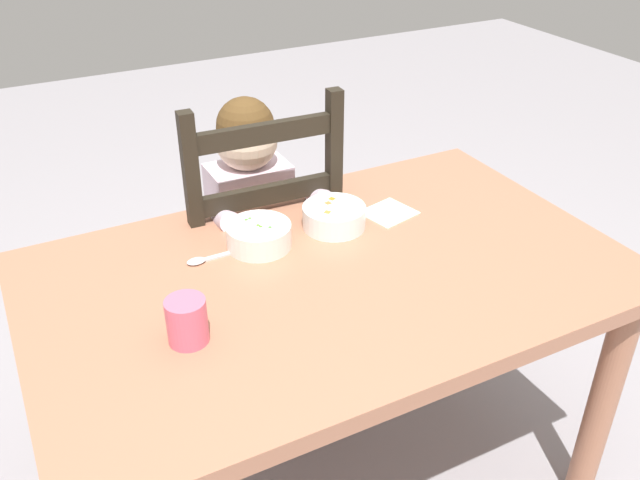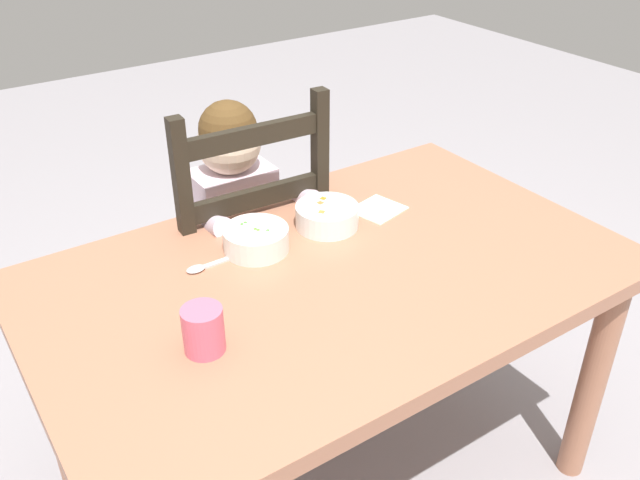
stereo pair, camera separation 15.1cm
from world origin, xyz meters
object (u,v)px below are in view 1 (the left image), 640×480
bowl_of_carrots (334,216)px  drinking_cup (187,321)px  dining_table (330,305)px  bowl_of_peas (259,235)px  dining_chair (255,261)px  spoon (205,259)px  child_figure (253,212)px

bowl_of_carrots → drinking_cup: bearing=-150.5°
dining_table → bowl_of_peas: bearing=122.1°
dining_chair → bowl_of_carrots: size_ratio=6.43×
dining_table → spoon: bearing=145.8°
child_figure → bowl_of_carrots: 0.33m
child_figure → dining_chair: bearing=133.1°
dining_table → spoon: size_ratio=9.70×
drinking_cup → dining_table: bearing=14.5°
bowl_of_carrots → bowl_of_peas: bearing=-180.0°
bowl_of_carrots → child_figure: bearing=108.9°
dining_chair → bowl_of_peas: 0.41m
child_figure → bowl_of_peas: 0.33m
dining_chair → child_figure: size_ratio=1.05×
spoon → drinking_cup: (-0.12, -0.26, 0.04)m
dining_table → drinking_cup: bearing=-165.5°
dining_table → bowl_of_carrots: size_ratio=8.54×
dining_chair → bowl_of_peas: size_ratio=6.53×
dining_table → child_figure: child_figure is taller
bowl_of_peas → drinking_cup: 0.36m
dining_chair → bowl_of_peas: (-0.10, -0.30, 0.27)m
child_figure → bowl_of_peas: bearing=-108.9°
drinking_cup → child_figure: bearing=57.1°
dining_table → drinking_cup: 0.40m
spoon → drinking_cup: drinking_cup is taller
child_figure → spoon: bearing=-128.7°
dining_chair → child_figure: 0.16m
dining_table → spoon: (-0.24, 0.16, 0.11)m
child_figure → drinking_cup: bearing=-122.9°
bowl_of_peas → drinking_cup: bearing=-134.8°
spoon → dining_chair: bearing=51.9°
child_figure → drinking_cup: 0.67m
bowl_of_carrots → spoon: size_ratio=1.14×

